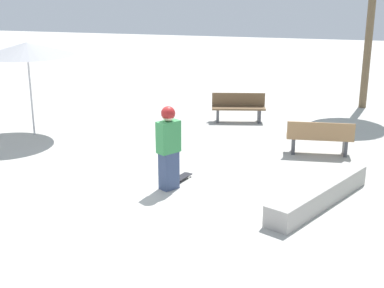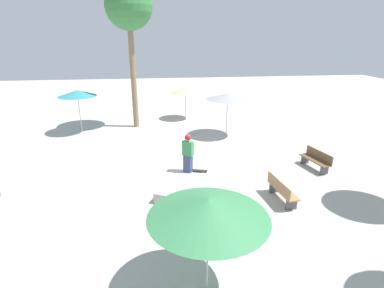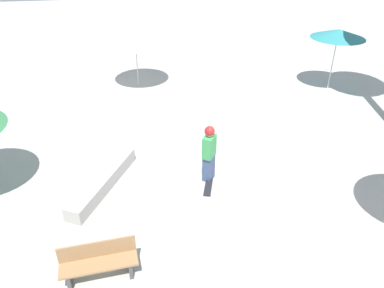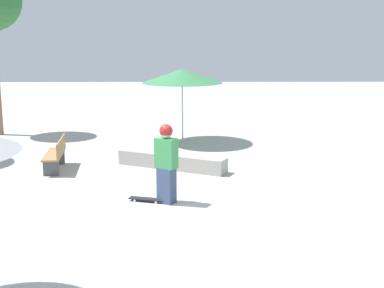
# 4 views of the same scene
# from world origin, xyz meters

# --- Properties ---
(ground_plane) EXTENTS (60.00, 60.00, 0.00)m
(ground_plane) POSITION_xyz_m (0.00, 0.00, 0.00)
(ground_plane) COLOR #B2AFA8
(skater_main) EXTENTS (0.47, 0.53, 1.74)m
(skater_main) POSITION_xyz_m (0.89, -0.38, 0.94)
(skater_main) COLOR #38476B
(skater_main) RESTS_ON ground_plane
(skateboard) EXTENTS (0.42, 0.82, 0.07)m
(skateboard) POSITION_xyz_m (0.97, 0.06, 0.06)
(skateboard) COLOR black
(skateboard) RESTS_ON ground_plane
(concrete_ledge) EXTENTS (1.82, 3.02, 0.40)m
(concrete_ledge) POSITION_xyz_m (3.90, -0.41, 0.20)
(concrete_ledge) COLOR #A8A39E
(concrete_ledge) RESTS_ON ground_plane
(bench_near) EXTENTS (1.64, 0.60, 0.85)m
(bench_near) POSITION_xyz_m (3.79, 2.70, 0.43)
(bench_near) COLOR #47474C
(bench_near) RESTS_ON ground_plane
(shade_umbrella_green) EXTENTS (2.69, 2.69, 2.47)m
(shade_umbrella_green) POSITION_xyz_m (7.46, -0.68, 2.24)
(shade_umbrella_green) COLOR #B7B7BC
(shade_umbrella_green) RESTS_ON ground_plane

